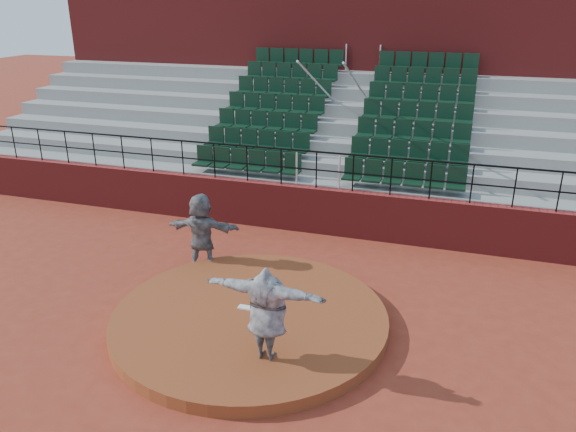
# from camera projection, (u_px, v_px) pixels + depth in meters

# --- Properties ---
(ground) EXTENTS (90.00, 90.00, 0.00)m
(ground) POSITION_uv_depth(u_px,v_px,m) (250.00, 324.00, 11.28)
(ground) COLOR maroon
(ground) RESTS_ON ground
(pitchers_mound) EXTENTS (5.50, 5.50, 0.25)m
(pitchers_mound) POSITION_uv_depth(u_px,v_px,m) (250.00, 318.00, 11.24)
(pitchers_mound) COLOR brown
(pitchers_mound) RESTS_ON ground
(pitching_rubber) EXTENTS (0.60, 0.15, 0.03)m
(pitching_rubber) POSITION_uv_depth(u_px,v_px,m) (253.00, 309.00, 11.32)
(pitching_rubber) COLOR white
(pitching_rubber) RESTS_ON pitchers_mound
(boundary_wall) EXTENTS (24.00, 0.30, 1.30)m
(boundary_wall) POSITION_uv_depth(u_px,v_px,m) (316.00, 210.00, 15.48)
(boundary_wall) COLOR maroon
(boundary_wall) RESTS_ON ground
(wall_railing) EXTENTS (24.04, 0.05, 1.03)m
(wall_railing) POSITION_uv_depth(u_px,v_px,m) (317.00, 162.00, 14.98)
(wall_railing) COLOR black
(wall_railing) RESTS_ON boundary_wall
(seating_deck) EXTENTS (24.00, 5.97, 4.63)m
(seating_deck) POSITION_uv_depth(u_px,v_px,m) (345.00, 150.00, 18.42)
(seating_deck) COLOR gray
(seating_deck) RESTS_ON ground
(press_box_facade) EXTENTS (24.00, 3.00, 7.10)m
(press_box_facade) POSITION_uv_depth(u_px,v_px,m) (370.00, 70.00, 21.16)
(press_box_facade) COLOR maroon
(press_box_facade) RESTS_ON ground
(pitcher) EXTENTS (2.17, 0.69, 1.74)m
(pitcher) POSITION_uv_depth(u_px,v_px,m) (267.00, 313.00, 9.54)
(pitcher) COLOR black
(pitcher) RESTS_ON pitchers_mound
(fielder) EXTENTS (1.80, 0.76, 1.88)m
(fielder) POSITION_uv_depth(u_px,v_px,m) (202.00, 231.00, 13.31)
(fielder) COLOR black
(fielder) RESTS_ON ground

